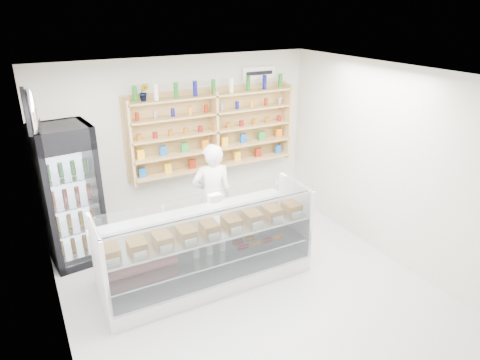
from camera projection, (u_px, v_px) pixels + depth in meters
room at (261, 202)px, 4.94m from camera, size 5.00×5.00×5.00m
display_counter at (208, 260)px, 5.72m from camera, size 2.80×0.84×1.22m
shop_worker at (212, 196)px, 6.45m from camera, size 0.67×0.51×1.66m
drinks_cooler at (70, 195)px, 6.01m from camera, size 0.81×0.79×2.04m
wall_shelving at (215, 131)px, 6.99m from camera, size 2.84×0.28×1.33m
potted_plant at (144, 92)px, 6.23m from camera, size 0.18×0.17×0.27m
security_mirror at (31, 111)px, 4.58m from camera, size 0.15×0.50×0.50m
wall_sign at (259, 73)px, 7.16m from camera, size 0.62×0.03×0.20m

